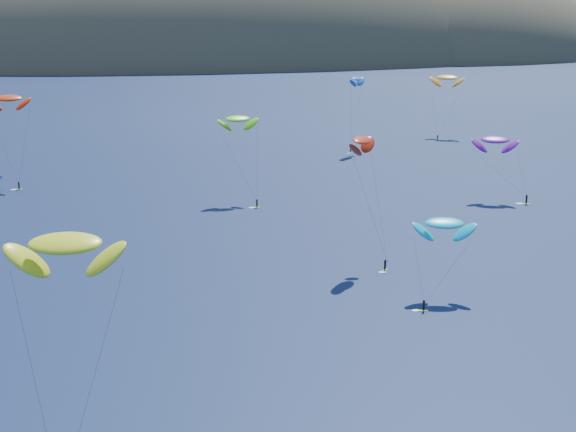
# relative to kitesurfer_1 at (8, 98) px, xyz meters

# --- Properties ---
(island) EXTENTS (730.00, 300.00, 210.00)m
(island) POSITION_rel_kitesurfer_1_xyz_m (92.95, 410.07, -30.45)
(island) COLOR #3D3526
(island) RESTS_ON ground
(kitesurfer_1) EXTENTS (9.56, 9.50, 22.31)m
(kitesurfer_1) POSITION_rel_kitesurfer_1_xyz_m (0.00, 0.00, 0.00)
(kitesurfer_1) COLOR #CEDE18
(kitesurfer_1) RESTS_ON ground
(kitesurfer_2) EXTENTS (10.59, 12.18, 23.68)m
(kitesurfer_2) POSITION_rel_kitesurfer_1_xyz_m (20.84, -119.73, 1.12)
(kitesurfer_2) COLOR #CEDE18
(kitesurfer_2) RESTS_ON ground
(kitesurfer_3) EXTENTS (8.57, 12.41, 19.31)m
(kitesurfer_3) POSITION_rel_kitesurfer_1_xyz_m (49.21, -22.75, -2.75)
(kitesurfer_3) COLOR #CEDE18
(kitesurfer_3) RESTS_ON ground
(kitesurfer_4) EXTENTS (7.21, 8.93, 22.00)m
(kitesurfer_4) POSITION_rel_kitesurfer_1_xyz_m (88.91, 25.64, 0.22)
(kitesurfer_4) COLOR #CEDE18
(kitesurfer_4) RESTS_ON ground
(kitesurfer_5) EXTENTS (10.52, 10.02, 12.89)m
(kitesurfer_5) POSITION_rel_kitesurfer_1_xyz_m (70.69, -85.69, -9.25)
(kitesurfer_5) COLOR #CEDE18
(kitesurfer_5) RESTS_ON ground
(kitesurfer_6) EXTENTS (10.61, 11.17, 15.22)m
(kitesurfer_6) POSITION_rel_kitesurfer_1_xyz_m (102.70, -33.78, -7.12)
(kitesurfer_6) COLOR #CEDE18
(kitesurfer_6) RESTS_ON ground
(kitesurfer_9) EXTENTS (7.45, 11.27, 22.04)m
(kitesurfer_9) POSITION_rel_kitesurfer_1_xyz_m (63.05, -68.64, 0.14)
(kitesurfer_9) COLOR #CEDE18
(kitesurfer_9) RESTS_ON ground
(kitesurfer_11) EXTENTS (12.47, 15.63, 20.53)m
(kitesurfer_11) POSITION_rel_kitesurfer_1_xyz_m (123.45, 45.26, -1.97)
(kitesurfer_11) COLOR #CEDE18
(kitesurfer_11) RESTS_ON ground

